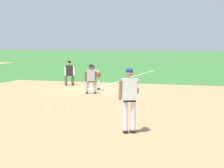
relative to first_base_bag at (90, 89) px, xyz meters
The scene contains 9 objects.
ground_plane 0.04m from the first_base_bag, ahead, with size 160.00×160.00×0.00m, color #336B2D.
infield_dirt_patch 5.38m from the first_base_bag, 153.59° to the right, with size 18.00×18.00×0.01m, color #A87F56.
foul_line_stripe 7.89m from the first_base_bag, ahead, with size 15.79×0.10×0.00m, color white.
first_base_bag is the anchor object (origin of this frame).
baseball 4.24m from the first_base_bag, 153.48° to the right, with size 0.07×0.07×0.07m, color white.
pitcher 10.76m from the first_base_bag, 153.51° to the right, with size 0.83×0.59×1.86m.
first_baseman 0.74m from the first_base_bag, 19.55° to the right, with size 0.84×0.99×1.34m.
baserunner 1.62m from the first_base_bag, 158.04° to the right, with size 0.58×0.67×1.46m.
umpire 2.93m from the first_base_bag, 45.90° to the left, with size 0.62×0.68×1.46m.
Camera 1 is at (-21.38, -8.00, 2.63)m, focal length 70.00 mm.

